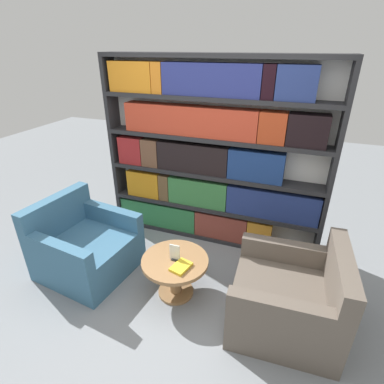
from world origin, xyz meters
TOP-DOWN VIEW (x-y plane):
  - ground_plane at (0.00, 0.00)m, footprint 14.00×14.00m
  - bookshelf at (-0.05, 1.51)m, footprint 2.77×0.30m
  - armchair_left at (-1.16, 0.35)m, footprint 1.04×1.02m
  - armchair_right at (1.11, 0.35)m, footprint 0.99×0.96m
  - coffee_table at (-0.03, 0.34)m, footprint 0.68×0.68m
  - table_sign at (-0.03, 0.34)m, footprint 0.11×0.06m
  - stray_book at (0.08, 0.25)m, footprint 0.19×0.24m

SIDE VIEW (x-z plane):
  - ground_plane at x=0.00m, z-range 0.00..0.00m
  - armchair_left at x=-1.16m, z-range -0.14..0.72m
  - armchair_right at x=1.11m, z-range -0.14..0.72m
  - coffee_table at x=-0.03m, z-range 0.10..0.54m
  - stray_book at x=0.08m, z-range 0.44..0.47m
  - table_sign at x=-0.03m, z-range 0.43..0.61m
  - bookshelf at x=-0.05m, z-range -0.01..2.31m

